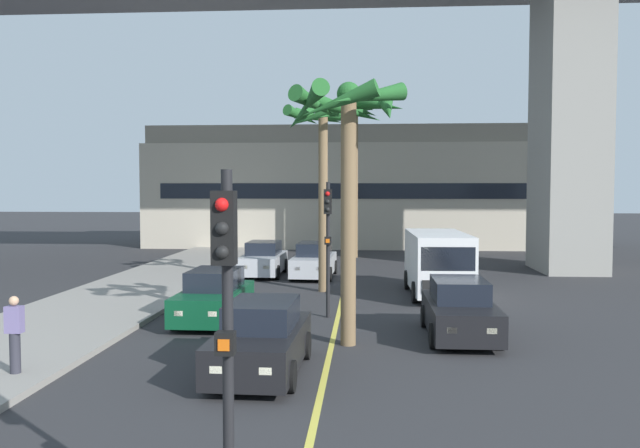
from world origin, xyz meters
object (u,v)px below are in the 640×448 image
Objects in this scene: palm_tree_mid_median at (349,134)px; car_queue_fourth at (314,261)px; traffic_light_median_near at (226,312)px; palm_tree_far_median at (323,137)px; car_queue_second at (261,340)px; traffic_light_median_far at (328,230)px; palm_tree_near_median at (355,130)px; car_queue_fifth at (263,260)px; delivery_van at (438,262)px; pedestrian_mid_block at (15,333)px; car_queue_third at (214,298)px; car_queue_front at (460,311)px.

car_queue_fourth is at bearing 98.56° from palm_tree_mid_median.
palm_tree_far_median is (-0.22, 18.58, 3.26)m from traffic_light_median_near.
palm_tree_mid_median is (1.81, 2.69, 4.66)m from car_queue_second.
traffic_light_median_far reaches higher than car_queue_second.
palm_tree_near_median is at bearing 86.27° from car_queue_second.
car_queue_fifth is at bearing 98.07° from traffic_light_median_near.
car_queue_second is 25.00m from palm_tree_near_median.
traffic_light_median_near is at bearing -102.97° from delivery_van.
palm_tree_far_median reaches higher than pedestrian_mid_block.
car_queue_third is 6.77m from palm_tree_mid_median.
pedestrian_mid_block reaches higher than car_queue_fourth.
traffic_light_median_far reaches higher than car_queue_front.
traffic_light_median_far is at bearing -82.74° from car_queue_fourth.
car_queue_second is 1.01× the size of car_queue_third.
traffic_light_median_near is (0.81, -7.24, 1.99)m from car_queue_second.
car_queue_fifth is 0.78× the size of delivery_van.
palm_tree_far_median is at bearing 95.35° from traffic_light_median_far.
palm_tree_near_median is 1.25× the size of palm_tree_far_median.
pedestrian_mid_block is (-6.12, -7.06, -1.72)m from traffic_light_median_far.
palm_tree_far_median is (2.90, 5.98, 5.26)m from car_queue_third.
car_queue_fourth is 0.99× the size of traffic_light_median_far.
car_queue_third is at bearing -102.46° from car_queue_fourth.
car_queue_third is at bearing -89.14° from car_queue_fifth.
traffic_light_median_near is at bearing -109.82° from car_queue_front.
palm_tree_near_median reaches higher than delivery_van.
pedestrian_mid_block is at bearing -104.83° from palm_tree_near_median.
car_queue_fourth is at bearing 99.69° from palm_tree_far_median.
palm_tree_far_median reaches higher than car_queue_third.
traffic_light_median_far reaches higher than car_queue_fifth.
car_queue_third is 4.01m from traffic_light_median_far.
car_queue_second is at bearing -141.84° from car_queue_front.
traffic_light_median_far is 2.59× the size of pedestrian_mid_block.
car_queue_fifth is 0.62× the size of palm_tree_mid_median.
delivery_van is at bearing 68.54° from palm_tree_mid_median.
car_queue_front is at bearing -61.20° from palm_tree_far_median.
palm_tree_far_median is 4.50× the size of pedestrian_mid_block.
car_queue_fifth is 9.07m from delivery_van.
car_queue_third is 8.90m from delivery_van.
car_queue_fourth is 0.79× the size of delivery_van.
pedestrian_mid_block is at bearing -154.63° from car_queue_front.
car_queue_second and car_queue_fourth have the same top height.
palm_tree_far_median is at bearing -55.67° from car_queue_fifth.
car_queue_second is 6.56m from traffic_light_median_far.
palm_tree_far_median is at bearing -80.31° from car_queue_fourth.
palm_tree_mid_median reaches higher than traffic_light_median_near.
palm_tree_near_median reaches higher than traffic_light_median_near.
traffic_light_median_near reaches higher than car_queue_fourth.
pedestrian_mid_block is at bearing -169.83° from car_queue_second.
car_queue_third is at bearing 167.12° from car_queue_front.
palm_tree_near_median reaches higher than car_queue_third.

